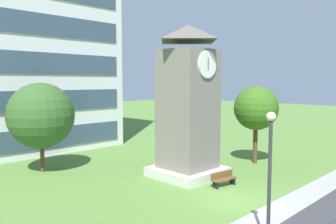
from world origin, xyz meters
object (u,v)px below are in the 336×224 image
object	(u,v)px
park_bench	(223,179)
street_lamp	(270,164)
tree_streetside	(256,108)
clock_tower	(188,110)
tree_by_building	(41,116)

from	to	relation	value
park_bench	street_lamp	bearing A→B (deg)	-131.75
tree_streetside	street_lamp	bearing A→B (deg)	-147.27
clock_tower	tree_by_building	xyz separation A→B (m)	(-6.61, 8.01, -0.50)
street_lamp	clock_tower	bearing A→B (deg)	59.00
street_lamp	tree_streetside	world-z (taller)	tree_streetside
clock_tower	street_lamp	xyz separation A→B (m)	(-5.40, -8.99, -1.21)
park_bench	tree_by_building	world-z (taller)	tree_by_building
clock_tower	park_bench	size ratio (longest dim) A/B	5.49
street_lamp	tree_by_building	xyz separation A→B (m)	(-1.21, 17.00, 0.71)
street_lamp	tree_streetside	bearing A→B (deg)	32.73
park_bench	street_lamp	xyz separation A→B (m)	(-5.24, -5.87, 2.88)
clock_tower	tree_streetside	distance (m)	6.64
clock_tower	park_bench	distance (m)	5.14
tree_by_building	tree_streetside	bearing A→B (deg)	-35.49
tree_streetside	clock_tower	bearing A→B (deg)	168.41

